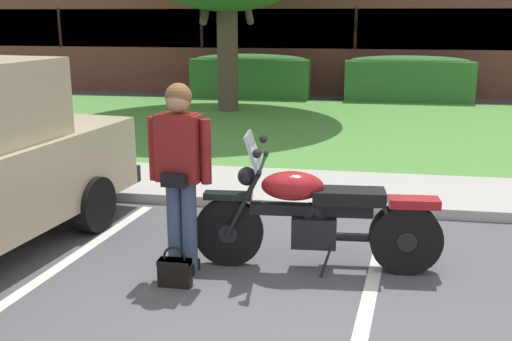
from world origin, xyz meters
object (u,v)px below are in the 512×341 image
at_px(motorcycle, 325,218).
at_px(hedge_center_left, 408,78).
at_px(handbag, 175,270).
at_px(hedge_left, 251,75).
at_px(rider_person, 180,166).
at_px(brick_building, 357,28).

bearing_deg(motorcycle, hedge_center_left, 82.11).
relative_size(handbag, hedge_left, 0.11).
bearing_deg(rider_person, brick_building, 85.31).
bearing_deg(rider_person, hedge_center_left, 76.26).
xyz_separation_m(rider_person, handbag, (0.01, -0.29, -0.85)).
relative_size(rider_person, hedge_center_left, 0.52).
xyz_separation_m(motorcycle, handbag, (-1.24, -0.58, -0.34)).
height_order(hedge_left, brick_building, brick_building).
bearing_deg(brick_building, handbag, -94.57).
height_order(handbag, hedge_left, hedge_left).
xyz_separation_m(hedge_center_left, brick_building, (-1.43, 5.22, 1.17)).
bearing_deg(hedge_center_left, motorcycle, -97.89).
distance_m(motorcycle, rider_person, 1.38).
bearing_deg(hedge_center_left, brick_building, 105.29).
distance_m(rider_person, hedge_center_left, 11.76).
bearing_deg(hedge_center_left, rider_person, -103.74).
bearing_deg(handbag, hedge_left, 97.01).
xyz_separation_m(motorcycle, hedge_left, (-2.68, 11.13, 0.16)).
xyz_separation_m(rider_person, brick_building, (1.37, 16.64, 0.82)).
relative_size(handbag, brick_building, 0.01).
bearing_deg(brick_building, rider_person, -94.69).
height_order(motorcycle, handbag, motorcycle).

